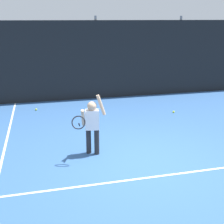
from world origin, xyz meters
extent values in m
plane|color=#335B93|center=(0.00, 0.00, 0.00)|extent=(20.00, 20.00, 0.00)
cube|color=white|center=(0.00, -0.64, 0.00)|extent=(9.00, 0.05, 0.00)
cube|color=white|center=(-2.96, 1.00, 0.00)|extent=(0.05, 9.00, 0.00)
cube|color=black|center=(0.00, 5.35, 1.41)|extent=(13.40, 0.08, 2.82)
cylinder|color=slate|center=(-3.27, 5.41, 1.48)|extent=(0.09, 0.09, 2.97)
cylinder|color=slate|center=(0.00, 5.41, 1.48)|extent=(0.09, 0.09, 2.97)
cylinder|color=slate|center=(3.27, 5.41, 1.48)|extent=(0.09, 0.09, 2.97)
cylinder|color=#232326|center=(-1.10, 0.70, 0.29)|extent=(0.11, 0.11, 0.58)
cylinder|color=#232326|center=(-0.93, 0.61, 0.29)|extent=(0.11, 0.11, 0.58)
cube|color=white|center=(-1.01, 0.66, 0.80)|extent=(0.33, 0.22, 0.44)
sphere|color=tan|center=(-1.01, 0.66, 1.10)|extent=(0.20, 0.20, 0.20)
cylinder|color=tan|center=(-0.82, 0.64, 1.12)|extent=(0.22, 0.11, 0.46)
cylinder|color=tan|center=(-1.22, 0.63, 0.87)|extent=(0.12, 0.30, 0.43)
cylinder|color=black|center=(-1.31, 0.53, 0.75)|extent=(0.07, 0.24, 0.15)
torus|color=black|center=(-1.35, 0.31, 0.88)|extent=(0.31, 0.21, 0.26)
sphere|color=#CCE033|center=(-2.24, 4.27, 0.03)|extent=(0.07, 0.07, 0.07)
sphere|color=#CCE033|center=(2.02, 2.95, 0.03)|extent=(0.07, 0.07, 0.07)
camera|label=1|loc=(-2.04, -5.30, 2.90)|focal=47.50mm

